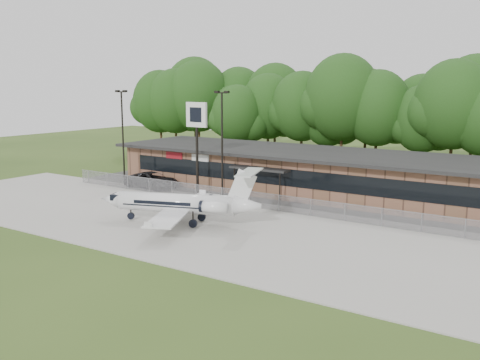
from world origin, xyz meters
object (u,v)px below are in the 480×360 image
Objects in this scene: pole_sign at (197,125)px; business_jet at (183,204)px; terminal at (305,171)px; suv at (152,180)px.

business_jet is at bearing -56.91° from pole_sign.
business_jet is at bearing -97.70° from terminal.
terminal is 16.81m from business_jet.
suv is (-12.17, 9.73, -0.77)m from business_jet.
suv is at bearing 122.31° from business_jet.
business_jet reaches higher than terminal.
business_jet reaches higher than suv.
terminal is at bearing 41.96° from pole_sign.
business_jet is 12.44m from pole_sign.
pole_sign is at bearing -91.09° from suv.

